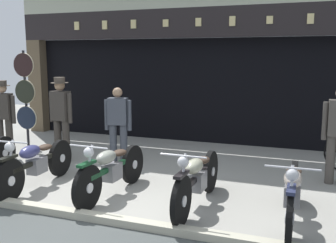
% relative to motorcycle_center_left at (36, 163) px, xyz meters
% --- Properties ---
extents(shop_facade, '(10.36, 4.42, 6.48)m').
position_rel_motorcycle_center_left_xyz_m(shop_facade, '(1.54, 6.09, 1.31)').
color(shop_facade, black).
rests_on(shop_facade, ground).
extents(motorcycle_center_left, '(0.62, 2.06, 0.93)m').
position_rel_motorcycle_center_left_xyz_m(motorcycle_center_left, '(0.00, 0.00, 0.00)').
color(motorcycle_center_left, black).
rests_on(motorcycle_center_left, ground).
extents(motorcycle_center, '(0.62, 2.00, 0.93)m').
position_rel_motorcycle_center_left_xyz_m(motorcycle_center, '(1.33, 0.11, -0.00)').
color(motorcycle_center, black).
rests_on(motorcycle_center, ground).
extents(motorcycle_center_right, '(0.62, 2.08, 0.93)m').
position_rel_motorcycle_center_left_xyz_m(motorcycle_center_right, '(2.72, 0.12, 0.00)').
color(motorcycle_center_right, black).
rests_on(motorcycle_center_right, ground).
extents(motorcycle_right, '(0.62, 2.02, 0.93)m').
position_rel_motorcycle_center_left_xyz_m(motorcycle_right, '(4.03, 0.02, -0.00)').
color(motorcycle_right, black).
rests_on(motorcycle_right, ground).
extents(salesman_left, '(0.55, 0.35, 1.65)m').
position_rel_motorcycle_center_left_xyz_m(salesman_left, '(-2.07, 1.55, 0.48)').
color(salesman_left, '#38332D').
rests_on(salesman_left, ground).
extents(shopkeeper_center, '(0.56, 0.35, 1.74)m').
position_rel_motorcycle_center_left_xyz_m(shopkeeper_center, '(-0.65, 1.63, 0.54)').
color(shopkeeper_center, '#38332D').
rests_on(shopkeeper_center, ground).
extents(salesman_right, '(0.55, 0.29, 1.54)m').
position_rel_motorcycle_center_left_xyz_m(salesman_right, '(0.53, 1.89, 0.42)').
color(salesman_right, '#3D424C').
rests_on(salesman_right, ground).
extents(tyre_sign_pole, '(0.56, 0.06, 2.29)m').
position_rel_motorcycle_center_left_xyz_m(tyre_sign_pole, '(-2.14, 2.35, 0.89)').
color(tyre_sign_pole, '#232328').
rests_on(tyre_sign_pole, ground).
extents(advert_board_near, '(0.80, 0.03, 0.92)m').
position_rel_motorcycle_center_left_xyz_m(advert_board_near, '(2.85, 4.49, 1.16)').
color(advert_board_near, silver).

